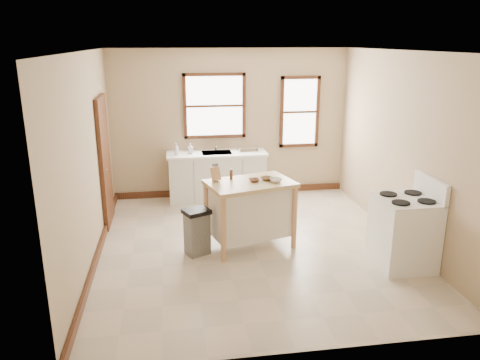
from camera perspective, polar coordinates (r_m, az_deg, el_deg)
name	(u,v)px	position (r m, az deg, el deg)	size (l,w,h in m)	color
floor	(253,246)	(7.03, 1.57, -8.02)	(5.00, 5.00, 0.00)	#BEAF97
ceiling	(254,51)	(6.38, 1.77, 15.45)	(5.00, 5.00, 0.00)	white
wall_back	(230,124)	(8.98, -1.18, 6.86)	(4.50, 0.04, 2.80)	tan
wall_left	(88,160)	(6.56, -18.09, 2.29)	(0.04, 5.00, 2.80)	tan
wall_right	(404,149)	(7.30, 19.36, 3.59)	(0.04, 5.00, 2.80)	tan
window_main	(215,106)	(8.88, -3.12, 9.00)	(1.17, 0.06, 1.22)	#381B0F
window_side	(300,112)	(9.20, 7.28, 8.23)	(0.77, 0.06, 1.37)	#381B0F
door_left	(105,161)	(7.88, -16.14, 2.18)	(0.06, 0.90, 2.10)	#381B0F
baseboard_back	(231,191)	(9.28, -1.11, -1.35)	(4.50, 0.04, 0.12)	#381B0F
baseboard_left	(99,252)	(6.99, -16.85, -8.38)	(0.04, 5.00, 0.12)	#381B0F
sink_counter	(217,176)	(8.87, -2.81, 0.48)	(1.86, 0.62, 0.92)	silver
faucet	(216,145)	(8.91, -2.98, 4.32)	(0.03, 0.03, 0.22)	silver
soap_bottle_a	(176,149)	(8.60, -7.76, 3.74)	(0.08, 0.08, 0.22)	#B2B2B2
soap_bottle_b	(190,148)	(8.70, -6.06, 3.84)	(0.09, 0.09, 0.19)	#B2B2B2
dish_rack	(248,149)	(8.85, 0.98, 3.85)	(0.37, 0.28, 0.09)	silver
kitchen_island	(250,214)	(6.86, 1.23, -4.17)	(1.21, 0.77, 0.99)	tan
knife_block	(216,174)	(6.71, -2.99, 0.69)	(0.10, 0.10, 0.20)	#E0AF75
pepper_grinder	(231,174)	(6.79, -1.08, 0.69)	(0.04, 0.04, 0.15)	#482713
bowl_a	(254,180)	(6.71, 1.78, -0.03)	(0.15, 0.15, 0.04)	brown
bowl_b	(267,179)	(6.79, 3.28, 0.17)	(0.17, 0.17, 0.04)	brown
bowl_c	(276,180)	(6.70, 4.39, -0.02)	(0.17, 0.17, 0.05)	white
trash_bin	(197,232)	(6.68, -5.26, -6.30)	(0.35, 0.29, 0.67)	gray
gas_stove	(404,223)	(6.61, 19.40, -4.91)	(0.76, 0.78, 1.22)	white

